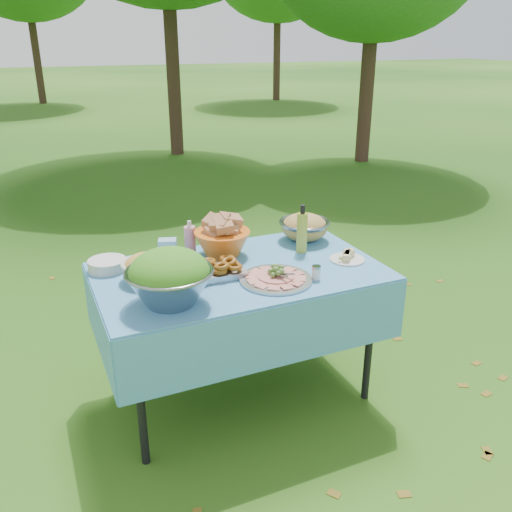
{
  "coord_description": "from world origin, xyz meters",
  "views": [
    {
      "loc": [
        -0.96,
        -2.38,
        1.88
      ],
      "look_at": [
        0.09,
        0.0,
        0.82
      ],
      "focal_mm": 38.0,
      "sensor_mm": 36.0,
      "label": 1
    }
  ],
  "objects_px": {
    "picnic_table": "(240,334)",
    "pasta_bowl_steel": "(304,227)",
    "oil_bottle": "(302,229)",
    "plate_stack": "(107,265)",
    "charcuterie_platter": "(276,273)",
    "salad_bowl": "(170,277)",
    "bread_bowl": "(222,237)"
  },
  "relations": [
    {
      "from": "picnic_table",
      "to": "bread_bowl",
      "type": "distance_m",
      "value": 0.54
    },
    {
      "from": "plate_stack",
      "to": "salad_bowl",
      "type": "bearing_deg",
      "value": -68.72
    },
    {
      "from": "picnic_table",
      "to": "charcuterie_platter",
      "type": "bearing_deg",
      "value": -58.77
    },
    {
      "from": "charcuterie_platter",
      "to": "pasta_bowl_steel",
      "type": "bearing_deg",
      "value": 48.47
    },
    {
      "from": "pasta_bowl_steel",
      "to": "charcuterie_platter",
      "type": "relative_size",
      "value": 0.81
    },
    {
      "from": "plate_stack",
      "to": "charcuterie_platter",
      "type": "distance_m",
      "value": 0.88
    },
    {
      "from": "plate_stack",
      "to": "charcuterie_platter",
      "type": "relative_size",
      "value": 0.54
    },
    {
      "from": "plate_stack",
      "to": "bread_bowl",
      "type": "relative_size",
      "value": 0.64
    },
    {
      "from": "picnic_table",
      "to": "oil_bottle",
      "type": "bearing_deg",
      "value": 13.97
    },
    {
      "from": "picnic_table",
      "to": "salad_bowl",
      "type": "xyz_separation_m",
      "value": [
        -0.42,
        -0.22,
        0.51
      ]
    },
    {
      "from": "bread_bowl",
      "to": "pasta_bowl_steel",
      "type": "xyz_separation_m",
      "value": [
        0.53,
        0.03,
        -0.02
      ]
    },
    {
      "from": "picnic_table",
      "to": "charcuterie_platter",
      "type": "xyz_separation_m",
      "value": [
        0.12,
        -0.19,
        0.42
      ]
    },
    {
      "from": "plate_stack",
      "to": "pasta_bowl_steel",
      "type": "bearing_deg",
      "value": -0.52
    },
    {
      "from": "oil_bottle",
      "to": "salad_bowl",
      "type": "bearing_deg",
      "value": -158.79
    },
    {
      "from": "plate_stack",
      "to": "picnic_table",
      "type": "bearing_deg",
      "value": -24.45
    },
    {
      "from": "picnic_table",
      "to": "pasta_bowl_steel",
      "type": "height_order",
      "value": "pasta_bowl_steel"
    },
    {
      "from": "bread_bowl",
      "to": "oil_bottle",
      "type": "height_order",
      "value": "oil_bottle"
    },
    {
      "from": "picnic_table",
      "to": "bread_bowl",
      "type": "xyz_separation_m",
      "value": [
        -0.0,
        0.24,
        0.48
      ]
    },
    {
      "from": "salad_bowl",
      "to": "pasta_bowl_steel",
      "type": "height_order",
      "value": "salad_bowl"
    },
    {
      "from": "plate_stack",
      "to": "oil_bottle",
      "type": "bearing_deg",
      "value": -9.73
    },
    {
      "from": "salad_bowl",
      "to": "bread_bowl",
      "type": "xyz_separation_m",
      "value": [
        0.42,
        0.47,
        -0.03
      ]
    },
    {
      "from": "bread_bowl",
      "to": "pasta_bowl_steel",
      "type": "relative_size",
      "value": 1.05
    },
    {
      "from": "pasta_bowl_steel",
      "to": "salad_bowl",
      "type": "bearing_deg",
      "value": -152.51
    },
    {
      "from": "oil_bottle",
      "to": "plate_stack",
      "type": "bearing_deg",
      "value": 170.27
    },
    {
      "from": "pasta_bowl_steel",
      "to": "oil_bottle",
      "type": "distance_m",
      "value": 0.21
    },
    {
      "from": "plate_stack",
      "to": "pasta_bowl_steel",
      "type": "relative_size",
      "value": 0.67
    },
    {
      "from": "picnic_table",
      "to": "salad_bowl",
      "type": "distance_m",
      "value": 0.7
    },
    {
      "from": "salad_bowl",
      "to": "pasta_bowl_steel",
      "type": "distance_m",
      "value": 1.07
    },
    {
      "from": "picnic_table",
      "to": "pasta_bowl_steel",
      "type": "relative_size",
      "value": 4.94
    },
    {
      "from": "pasta_bowl_steel",
      "to": "oil_bottle",
      "type": "xyz_separation_m",
      "value": [
        -0.11,
        -0.17,
        0.06
      ]
    },
    {
      "from": "charcuterie_platter",
      "to": "oil_bottle",
      "type": "relative_size",
      "value": 1.34
    },
    {
      "from": "salad_bowl",
      "to": "bread_bowl",
      "type": "relative_size",
      "value": 1.27
    }
  ]
}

